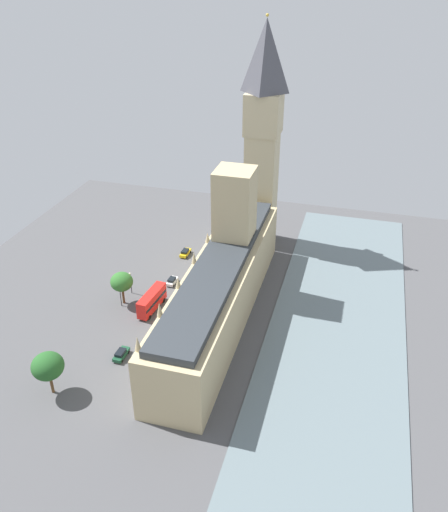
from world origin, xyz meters
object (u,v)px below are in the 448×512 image
object	(u,v)px
pedestrian_near_tower	(137,388)
plane_tree_far_end	(48,366)
pedestrian_trailing	(198,292)
double_decker_bus_opposite_hall	(152,300)
street_lamp_by_river_gate	(120,291)
parliament_building	(222,281)
car_white_leading	(172,281)
car_yellow_cab_kerbside	(185,252)
clock_tower	(263,135)
plane_tree_corner	(122,282)
street_lamp_midblock	(130,279)
car_dark_green_under_trees	(121,354)

from	to	relation	value
pedestrian_near_tower	plane_tree_far_end	world-z (taller)	plane_tree_far_end
pedestrian_trailing	plane_tree_far_end	xyz separation A→B (m)	(16.63, 39.26, 5.77)
double_decker_bus_opposite_hall	street_lamp_by_river_gate	size ratio (longest dim) A/B	1.79
parliament_building	car_white_leading	world-z (taller)	parliament_building
car_yellow_cab_kerbside	car_white_leading	bearing A→B (deg)	-81.90
clock_tower	plane_tree_corner	world-z (taller)	clock_tower
parliament_building	plane_tree_corner	size ratio (longest dim) A/B	8.17
car_white_leading	street_lamp_midblock	distance (m)	11.09
street_lamp_midblock	car_dark_green_under_trees	bearing A→B (deg)	109.20
street_lamp_midblock	parliament_building	bearing A→B (deg)	175.94
clock_tower	plane_tree_far_end	size ratio (longest dim) A/B	6.68
parliament_building	street_lamp_by_river_gate	distance (m)	24.91
car_dark_green_under_trees	plane_tree_corner	world-z (taller)	plane_tree_corner
double_decker_bus_opposite_hall	pedestrian_near_tower	xyz separation A→B (m)	(-7.42, 25.86, -1.89)
clock_tower	car_white_leading	distance (m)	45.71
plane_tree_far_end	street_lamp_by_river_gate	size ratio (longest dim) A/B	1.53
car_white_leading	car_dark_green_under_trees	bearing A→B (deg)	-87.85
parliament_building	clock_tower	distance (m)	44.27
parliament_building	street_lamp_midblock	size ratio (longest dim) A/B	11.47
plane_tree_corner	plane_tree_far_end	size ratio (longest dim) A/B	0.91
clock_tower	double_decker_bus_opposite_hall	size ratio (longest dim) A/B	5.73
clock_tower	car_yellow_cab_kerbside	size ratio (longest dim) A/B	12.81
parliament_building	plane_tree_corner	world-z (taller)	parliament_building
parliament_building	clock_tower	xyz separation A→B (m)	(-0.52, -37.88, 22.90)
car_yellow_cab_kerbside	pedestrian_near_tower	xyz separation A→B (m)	(-8.46, 52.51, -0.15)
clock_tower	pedestrian_near_tower	xyz separation A→B (m)	(9.49, 67.17, -30.97)
pedestrian_near_tower	street_lamp_midblock	xyz separation A→B (m)	(15.10, -31.00, 3.44)
pedestrian_near_tower	plane_tree_corner	distance (m)	31.06
clock_tower	pedestrian_trailing	xyz separation A→B (m)	(8.37, 32.42, -30.95)
car_yellow_cab_kerbside	double_decker_bus_opposite_hall	size ratio (longest dim) A/B	0.45
pedestrian_near_tower	street_lamp_by_river_gate	world-z (taller)	street_lamp_by_river_gate
plane_tree_corner	street_lamp_midblock	distance (m)	4.78
street_lamp_midblock	car_yellow_cab_kerbside	bearing A→B (deg)	-107.15
pedestrian_near_tower	pedestrian_trailing	size ratio (longest dim) A/B	0.97
pedestrian_near_tower	pedestrian_trailing	xyz separation A→B (m)	(-1.12, -34.75, 0.02)
parliament_building	car_yellow_cab_kerbside	bearing A→B (deg)	-53.12
parliament_building	street_lamp_by_river_gate	xyz separation A→B (m)	(24.15, 3.98, -4.61)
plane_tree_far_end	double_decker_bus_opposite_hall	bearing A→B (deg)	-104.92
pedestrian_near_tower	car_yellow_cab_kerbside	bearing A→B (deg)	122.12
clock_tower	pedestrian_near_tower	bearing A→B (deg)	81.96
clock_tower	car_dark_green_under_trees	xyz separation A→B (m)	(16.65, 58.94, -30.83)
pedestrian_trailing	street_lamp_midblock	xyz separation A→B (m)	(16.22, 3.75, 3.42)
double_decker_bus_opposite_hall	street_lamp_midblock	world-z (taller)	street_lamp_midblock
parliament_building	clock_tower	size ratio (longest dim) A/B	1.11
car_white_leading	plane_tree_far_end	world-z (taller)	plane_tree_far_end
double_decker_bus_opposite_hall	plane_tree_far_end	bearing A→B (deg)	80.27
car_yellow_cab_kerbside	car_white_leading	world-z (taller)	same
plane_tree_far_end	pedestrian_near_tower	bearing A→B (deg)	-163.77
car_yellow_cab_kerbside	street_lamp_midblock	xyz separation A→B (m)	(6.64, 21.51, 3.29)
pedestrian_near_tower	double_decker_bus_opposite_hall	bearing A→B (deg)	128.98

